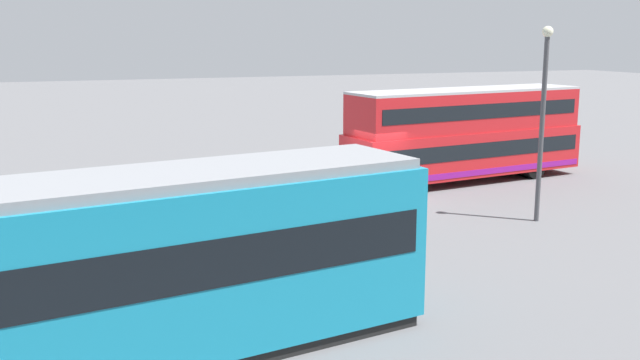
{
  "coord_description": "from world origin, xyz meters",
  "views": [
    {
      "loc": [
        11.71,
        24.48,
        6.12
      ],
      "look_at": [
        3.82,
        4.03,
        1.71
      ],
      "focal_mm": 40.59,
      "sensor_mm": 36.0,
      "label": 1
    }
  ],
  "objects_px": {
    "pedestrian_near_railing": "(290,224)",
    "info_sign": "(108,215)",
    "double_decker_bus": "(465,134)",
    "tram_yellow": "(62,280)",
    "street_lamp": "(543,108)"
  },
  "relations": [
    {
      "from": "tram_yellow",
      "to": "double_decker_bus",
      "type": "bearing_deg",
      "value": -141.59
    },
    {
      "from": "double_decker_bus",
      "to": "info_sign",
      "type": "bearing_deg",
      "value": 25.25
    },
    {
      "from": "tram_yellow",
      "to": "pedestrian_near_railing",
      "type": "xyz_separation_m",
      "value": [
        -6.11,
        -5.58,
        -0.93
      ]
    },
    {
      "from": "street_lamp",
      "to": "double_decker_bus",
      "type": "bearing_deg",
      "value": -101.77
    },
    {
      "from": "double_decker_bus",
      "to": "pedestrian_near_railing",
      "type": "relative_size",
      "value": 6.73
    },
    {
      "from": "tram_yellow",
      "to": "street_lamp",
      "type": "height_order",
      "value": "street_lamp"
    },
    {
      "from": "pedestrian_near_railing",
      "to": "street_lamp",
      "type": "bearing_deg",
      "value": -175.06
    },
    {
      "from": "double_decker_bus",
      "to": "pedestrian_near_railing",
      "type": "height_order",
      "value": "double_decker_bus"
    },
    {
      "from": "info_sign",
      "to": "street_lamp",
      "type": "height_order",
      "value": "street_lamp"
    },
    {
      "from": "tram_yellow",
      "to": "pedestrian_near_railing",
      "type": "relative_size",
      "value": 8.71
    },
    {
      "from": "pedestrian_near_railing",
      "to": "info_sign",
      "type": "bearing_deg",
      "value": -3.86
    },
    {
      "from": "tram_yellow",
      "to": "info_sign",
      "type": "bearing_deg",
      "value": -102.16
    },
    {
      "from": "street_lamp",
      "to": "tram_yellow",
      "type": "bearing_deg",
      "value": 22.82
    },
    {
      "from": "pedestrian_near_railing",
      "to": "info_sign",
      "type": "distance_m",
      "value": 4.89
    },
    {
      "from": "double_decker_bus",
      "to": "street_lamp",
      "type": "distance_m",
      "value": 7.11
    }
  ]
}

